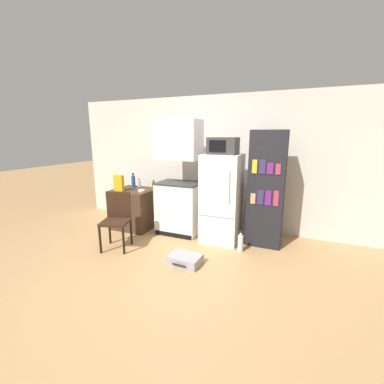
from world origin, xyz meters
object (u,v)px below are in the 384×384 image
at_px(bottle_clear_short, 139,183).
at_px(chair, 117,215).
at_px(side_table, 135,208).
at_px(suitcase_large_flat, 185,259).
at_px(cereal_box, 119,183).
at_px(microwave, 223,146).
at_px(bookshelf, 266,189).
at_px(bowl, 142,191).
at_px(water_bottle_front, 240,243).
at_px(kitchen_hutch, 179,183).
at_px(bottle_blue_soda, 133,181).
at_px(refrigerator, 222,198).
at_px(bottle_amber_beer, 154,185).

distance_m(bottle_clear_short, chair, 1.24).
bearing_deg(side_table, suitcase_large_flat, -32.54).
relative_size(side_table, cereal_box, 2.53).
relative_size(microwave, bookshelf, 0.25).
relative_size(side_table, bowl, 5.93).
distance_m(bookshelf, water_bottle_front, 0.94).
bearing_deg(microwave, bottle_clear_short, 172.62).
bearing_deg(microwave, cereal_box, -172.03).
relative_size(kitchen_hutch, microwave, 4.41).
relative_size(side_table, suitcase_large_flat, 1.66).
xyz_separation_m(bottle_clear_short, water_bottle_front, (2.22, -0.57, -0.67)).
bearing_deg(suitcase_large_flat, bookshelf, 53.83).
xyz_separation_m(bookshelf, bottle_blue_soda, (-2.58, 0.05, -0.06)).
bearing_deg(water_bottle_front, side_table, 172.56).
height_order(bowl, cereal_box, cereal_box).
distance_m(microwave, bottle_clear_short, 1.98).
relative_size(kitchen_hutch, bottle_clear_short, 12.60).
distance_m(refrigerator, bottle_amber_beer, 1.45).
height_order(microwave, cereal_box, microwave).
bearing_deg(bottle_blue_soda, refrigerator, -4.77).
bearing_deg(bowl, bottle_clear_short, 129.49).
distance_m(bookshelf, bowl, 2.21).
bearing_deg(suitcase_large_flat, side_table, 150.03).
relative_size(side_table, bottle_amber_beer, 4.63).
bearing_deg(cereal_box, kitchen_hutch, 15.00).
xyz_separation_m(bookshelf, bottle_amber_beer, (-2.13, 0.08, -0.11)).
bearing_deg(bookshelf, kitchen_hutch, -176.95).
bearing_deg(bottle_clear_short, bookshelf, -2.88).
xyz_separation_m(refrigerator, water_bottle_front, (0.42, -0.33, -0.59)).
distance_m(microwave, bottle_amber_beer, 1.64).
distance_m(side_table, bottle_blue_soda, 0.56).
bearing_deg(kitchen_hutch, bottle_blue_soda, 173.08).
bearing_deg(chair, suitcase_large_flat, -23.19).
distance_m(refrigerator, cereal_box, 1.93).
distance_m(bottle_clear_short, water_bottle_front, 2.39).
bearing_deg(microwave, water_bottle_front, -38.60).
relative_size(bookshelf, water_bottle_front, 5.47).
height_order(side_table, cereal_box, cereal_box).
height_order(bottle_clear_short, bottle_amber_beer, bottle_amber_beer).
height_order(refrigerator, bottle_clear_short, refrigerator).
xyz_separation_m(bowl, chair, (0.05, -0.77, -0.24)).
bearing_deg(cereal_box, bottle_clear_short, 79.04).
xyz_separation_m(refrigerator, chair, (-1.44, -0.92, -0.21)).
bearing_deg(bottle_amber_beer, chair, -90.42).
relative_size(suitcase_large_flat, water_bottle_front, 1.36).
bearing_deg(bowl, kitchen_hutch, 14.53).
relative_size(refrigerator, chair, 1.66).
height_order(suitcase_large_flat, water_bottle_front, water_bottle_front).
xyz_separation_m(bottle_blue_soda, chair, (0.45, -1.08, -0.34)).
distance_m(bottle_amber_beer, chair, 1.14).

